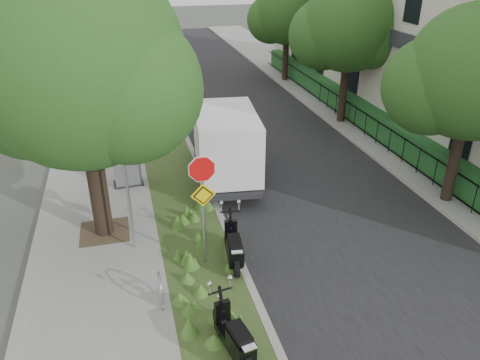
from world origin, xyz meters
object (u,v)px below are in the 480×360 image
object	(u,v)px
sign_assembly	(203,189)
utility_cabinet	(127,167)
box_truck	(225,141)
scooter_far	(234,251)
scooter_near	(236,342)

from	to	relation	value
sign_assembly	utility_cabinet	xyz separation A→B (m)	(-1.77, 5.22, -1.56)
sign_assembly	box_truck	distance (m)	5.37
scooter_far	sign_assembly	bearing A→B (deg)	157.82
utility_cabinet	box_truck	bearing A→B (deg)	-3.12
scooter_far	utility_cabinet	size ratio (longest dim) A/B	1.41
scooter_far	utility_cabinet	xyz separation A→B (m)	(-2.48, 5.51, 0.21)
scooter_near	utility_cabinet	xyz separation A→B (m)	(-1.77, 8.52, 0.22)
sign_assembly	utility_cabinet	world-z (taller)	sign_assembly
scooter_near	scooter_far	xyz separation A→B (m)	(0.71, 3.02, 0.01)
sign_assembly	scooter_near	xyz separation A→B (m)	(0.00, -3.31, -1.78)
box_truck	scooter_far	bearing A→B (deg)	-100.53
scooter_near	sign_assembly	bearing A→B (deg)	90.06
box_truck	sign_assembly	bearing A→B (deg)	-108.65
box_truck	utility_cabinet	distance (m)	3.54
utility_cabinet	scooter_near	bearing A→B (deg)	-78.26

